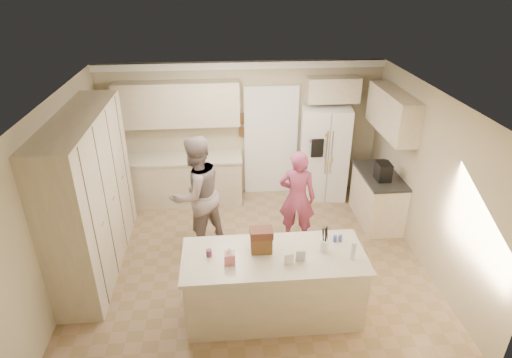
{
  "coord_description": "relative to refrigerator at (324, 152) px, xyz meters",
  "views": [
    {
      "loc": [
        -0.39,
        -5.34,
        4.16
      ],
      "look_at": [
        0.1,
        0.35,
        1.25
      ],
      "focal_mm": 30.0,
      "sensor_mm": 36.0,
      "label": 1
    }
  ],
  "objects": [
    {
      "name": "over_fridge_cab",
      "position": [
        0.1,
        0.08,
        1.2
      ],
      "size": [
        0.95,
        0.35,
        0.45
      ],
      "primitive_type": "cube",
      "color": "beige",
      "rests_on": "wall_back"
    },
    {
      "name": "crown_back",
      "position": [
        -1.55,
        0.21,
        1.63
      ],
      "size": [
        5.2,
        0.08,
        0.12
      ],
      "primitive_type": "cube",
      "color": "white",
      "rests_on": "wall_back"
    },
    {
      "name": "teen_girl",
      "position": [
        -0.78,
        -1.53,
        -0.1
      ],
      "size": [
        0.66,
        0.52,
        1.61
      ],
      "primitive_type": "imported",
      "rotation": [
        0.0,
        0.0,
        2.89
      ],
      "color": "#A83A45",
      "rests_on": "floor"
    },
    {
      "name": "shaker_pepper",
      "position": [
        -0.46,
        -2.93,
        0.07
      ],
      "size": [
        0.05,
        0.05,
        0.09
      ],
      "primitive_type": "cylinder",
      "color": "#3D4D9C",
      "rests_on": "island_top"
    },
    {
      "name": "dollhouse_roof",
      "position": [
        -1.5,
        -3.05,
        0.3
      ],
      "size": [
        0.28,
        0.2,
        0.1
      ],
      "primitive_type": "cube",
      "color": "#592D1E",
      "rests_on": "dollhouse_body"
    },
    {
      "name": "wall_back",
      "position": [
        -1.55,
        0.26,
        0.4
      ],
      "size": [
        5.2,
        0.02,
        2.6
      ],
      "primitive_type": "cube",
      "color": "#BAAD8B",
      "rests_on": "ground"
    },
    {
      "name": "doorway_opening",
      "position": [
        -1.0,
        0.23,
        0.15
      ],
      "size": [
        0.9,
        0.06,
        2.1
      ],
      "primitive_type": "cube",
      "color": "black",
      "rests_on": "floor"
    },
    {
      "name": "jam_jar",
      "position": [
        -2.15,
        -3.1,
        0.07
      ],
      "size": [
        0.07,
        0.07,
        0.09
      ],
      "primitive_type": "cylinder",
      "color": "#59263F",
      "rests_on": "island_top"
    },
    {
      "name": "utensil_crock",
      "position": [
        -0.7,
        -3.1,
        0.1
      ],
      "size": [
        0.13,
        0.13,
        0.15
      ],
      "primitive_type": "cylinder",
      "color": "white",
      "rests_on": "island_top"
    },
    {
      "name": "floor",
      "position": [
        -1.55,
        -2.05,
        -0.91
      ],
      "size": [
        5.2,
        4.6,
        0.02
      ],
      "primitive_type": "cube",
      "color": "#907257",
      "rests_on": "ground"
    },
    {
      "name": "water_bottle",
      "position": [
        -0.4,
        -3.3,
        0.14
      ],
      "size": [
        0.07,
        0.07,
        0.24
      ],
      "primitive_type": "cylinder",
      "color": "silver",
      "rests_on": "island_top"
    },
    {
      "name": "refrigerator",
      "position": [
        0.0,
        0.0,
        0.0
      ],
      "size": [
        0.99,
        0.83,
        1.8
      ],
      "primitive_type": "cube",
      "rotation": [
        0.0,
        0.0,
        -0.15
      ],
      "color": "white",
      "rests_on": "floor"
    },
    {
      "name": "tissue_box",
      "position": [
        -1.9,
        -3.25,
        0.1
      ],
      "size": [
        0.13,
        0.13,
        0.14
      ],
      "primitive_type": "cube",
      "color": "#D77380",
      "rests_on": "island_top"
    },
    {
      "name": "teen_boy",
      "position": [
        -2.36,
        -1.53,
        0.05
      ],
      "size": [
        1.16,
        1.13,
        1.89
      ],
      "primitive_type": "imported",
      "rotation": [
        0.0,
        0.0,
        3.81
      ],
      "color": "gray",
      "rests_on": "floor"
    },
    {
      "name": "greeting_card_b",
      "position": [
        -1.05,
        -3.3,
        0.11
      ],
      "size": [
        0.12,
        0.05,
        0.16
      ],
      "primitive_type": "cube",
      "rotation": [
        0.15,
        0.0,
        -0.1
      ],
      "color": "silver",
      "rests_on": "island_top"
    },
    {
      "name": "dollhouse_body",
      "position": [
        -1.5,
        -3.05,
        0.14
      ],
      "size": [
        0.26,
        0.18,
        0.22
      ],
      "primitive_type": "cube",
      "color": "brown",
      "rests_on": "island_top"
    },
    {
      "name": "wall_frame_lower",
      "position": [
        -1.53,
        0.22,
        0.38
      ],
      "size": [
        0.15,
        0.02,
        0.2
      ],
      "primitive_type": "cube",
      "color": "brown",
      "rests_on": "wall_back"
    },
    {
      "name": "greeting_card_a",
      "position": [
        -1.2,
        -3.35,
        0.11
      ],
      "size": [
        0.12,
        0.06,
        0.16
      ],
      "primitive_type": "cube",
      "rotation": [
        0.15,
        0.0,
        0.2
      ],
      "color": "white",
      "rests_on": "island_top"
    },
    {
      "name": "pantry_bank",
      "position": [
        -3.85,
        -1.85,
        0.28
      ],
      "size": [
        0.6,
        2.6,
        2.35
      ],
      "primitive_type": "cube",
      "color": "beige",
      "rests_on": "floor"
    },
    {
      "name": "wall_frame_upper",
      "position": [
        -1.53,
        0.22,
        0.65
      ],
      "size": [
        0.15,
        0.02,
        0.2
      ],
      "primitive_type": "cube",
      "color": "brown",
      "rests_on": "wall_back"
    },
    {
      "name": "island_top",
      "position": [
        -1.35,
        -3.15,
        0.0
      ],
      "size": [
        2.28,
        0.96,
        0.05
      ],
      "primitive_type": "cube",
      "color": "beige",
      "rests_on": "island_base"
    },
    {
      "name": "doorway_casing",
      "position": [
        -1.0,
        0.2,
        0.15
      ],
      "size": [
        1.02,
        0.03,
        2.22
      ],
      "primitive_type": "cube",
      "color": "white",
      "rests_on": "floor"
    },
    {
      "name": "right_countertop",
      "position": [
        0.74,
        -1.05,
        0.0
      ],
      "size": [
        0.63,
        1.24,
        0.04
      ],
      "primitive_type": "cube",
      "color": "#2D2B28",
      "rests_on": "right_base_cab"
    },
    {
      "name": "ceiling",
      "position": [
        -1.55,
        -2.05,
        1.71
      ],
      "size": [
        5.2,
        4.6,
        0.02
      ],
      "primitive_type": "cube",
      "color": "white",
      "rests_on": "wall_back"
    },
    {
      "name": "fridge_handle_r",
      "position": [
        0.05,
        -0.37,
        0.15
      ],
      "size": [
        0.02,
        0.02,
        0.85
      ],
      "primitive_type": "cylinder",
      "color": "silver",
      "rests_on": "refrigerator"
    },
    {
      "name": "wall_right",
      "position": [
        1.06,
        -2.05,
        0.4
      ],
      "size": [
        0.02,
        4.6,
        2.6
      ],
      "primitive_type": "cube",
      "color": "#BAAD8B",
      "rests_on": "ground"
    },
    {
      "name": "tissue_plume",
      "position": [
        -1.9,
        -3.25,
        0.2
      ],
      "size": [
        0.08,
        0.08,
        0.08
      ],
      "primitive_type": "cone",
      "color": "white",
      "rests_on": "tissue_box"
    },
    {
      "name": "fridge_handle_l",
      "position": [
        -0.05,
        -0.37,
        0.15
      ],
      "size": [
        0.02,
        0.02,
        0.85
      ],
      "primitive_type": "cylinder",
      "color": "silver",
      "rests_on": "refrigerator"
    },
    {
      "name": "coffee_maker",
      "position": [
        0.7,
        -1.25,
        0.17
      ],
      "size": [
        0.22,
        0.28,
        0.3
      ],
      "primitive_type": "cube",
      "color": "black",
      "rests_on": "right_countertop"
    },
    {
      "name": "fridge_dispenser",
      "position": [
        -0.22,
        -0.36,
        0.25
      ],
      "size": [
        0.22,
        0.03,
        0.35
      ],
      "primitive_type": "cube",
      "color": "black",
      "rests_on": "refrigerator"
    },
    {
      "name": "back_countertop",
      "position": [
        -2.7,
        -0.06,
        0.0
      ],
      "size": [
        2.24,
        0.63,
        0.04
      ],
      "primitive_type": "cube",
      "color": "beige",
      "rests_on": "back_base_cab"
    },
    {
      "name": "shaker_salt",
      "position": [
        -0.53,
        -2.93,
        0.07
      ],
      "size": [
        0.05,
        0.05,
        0.09
      ],
      "primitive_type": "cylinder",
      "color": "#3D4D9C",
      "rests_on": "island_top"
    },
    {
      "name": "right_upper_cab",
      "position": [
        0.88,
        -0.85,
        1.05
      ],
      "size": [
        0.35,
        1.5,
        0.7
      ],
      "primitive_type": "cube",
      "color": "beige",
      "rests_on": "wall_right"
    },
    {
      "name": "back_base_cab",
      "position": [
        -2.7,
        -0.05,
        -0.46
      ],
      "size": [
        2.2,
        0.6,
        0.88
      ],
      "primitive_type": "cube",
      "color": "beige",
      "rests_on": "floor"
    },
    {
      "name": "wall_left",
      "position": [
        -4.16,
        -2.05,
        0.4
      ],
      "size": [
        0.02,
        4.6,
        2.6
      ],
      "primitive_type": "cube",
      "color": "#BAAD8B",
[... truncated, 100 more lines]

